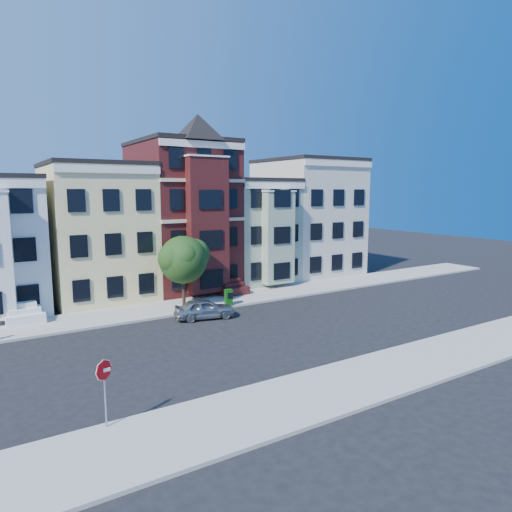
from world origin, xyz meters
TOP-DOWN VIEW (x-y plane):
  - ground at (0.00, 0.00)m, footprint 120.00×120.00m
  - far_sidewalk at (0.00, 8.00)m, footprint 60.00×4.00m
  - near_sidewalk at (0.00, -8.00)m, footprint 60.00×4.00m
  - house_yellow at (-7.00, 14.50)m, footprint 7.00×9.00m
  - house_brown at (0.00, 14.50)m, footprint 7.00×9.00m
  - house_green at (6.50, 14.50)m, footprint 6.00×9.00m
  - house_cream at (13.50, 14.50)m, footprint 8.00×9.00m
  - street_tree at (-2.79, 7.80)m, footprint 6.04×6.04m
  - parked_car at (-2.75, 4.55)m, footprint 4.12×2.37m
  - newspaper_box at (-0.02, 6.30)m, footprint 0.59×0.55m
  - stop_sign at (-11.73, -6.30)m, footprint 0.76×0.23m

SIDE VIEW (x-z plane):
  - ground at x=0.00m, z-range 0.00..0.00m
  - far_sidewalk at x=0.00m, z-range 0.00..0.15m
  - near_sidewalk at x=0.00m, z-range 0.00..0.15m
  - parked_car at x=-2.75m, z-range 0.00..1.32m
  - newspaper_box at x=-0.02m, z-range 0.15..1.29m
  - stop_sign at x=-11.73m, z-range 0.15..2.90m
  - street_tree at x=-2.79m, z-range 0.15..6.31m
  - house_green at x=6.50m, z-range 0.00..9.00m
  - house_yellow at x=-7.00m, z-range 0.00..10.00m
  - house_cream at x=13.50m, z-range 0.00..11.00m
  - house_brown at x=0.00m, z-range 0.00..12.00m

